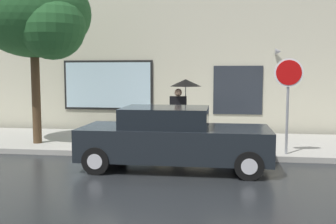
{
  "coord_description": "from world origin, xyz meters",
  "views": [
    {
      "loc": [
        2.36,
        -9.15,
        2.3
      ],
      "look_at": [
        0.84,
        1.8,
        1.2
      ],
      "focal_mm": 40.99,
      "sensor_mm": 36.0,
      "label": 1
    }
  ],
  "objects_px": {
    "pedestrian_with_umbrella": "(183,93)",
    "stop_sign": "(288,87)",
    "parked_car": "(173,138)",
    "street_tree": "(37,17)",
    "fire_hydrant": "(120,135)"
  },
  "relations": [
    {
      "from": "stop_sign",
      "to": "fire_hydrant",
      "type": "bearing_deg",
      "value": 175.56
    },
    {
      "from": "pedestrian_with_umbrella",
      "to": "stop_sign",
      "type": "height_order",
      "value": "stop_sign"
    },
    {
      "from": "fire_hydrant",
      "to": "pedestrian_with_umbrella",
      "type": "bearing_deg",
      "value": 23.6
    },
    {
      "from": "fire_hydrant",
      "to": "street_tree",
      "type": "xyz_separation_m",
      "value": [
        -2.59,
        0.22,
        3.51
      ]
    },
    {
      "from": "parked_car",
      "to": "pedestrian_with_umbrella",
      "type": "relative_size",
      "value": 2.28
    },
    {
      "from": "pedestrian_with_umbrella",
      "to": "street_tree",
      "type": "xyz_separation_m",
      "value": [
        -4.36,
        -0.55,
        2.29
      ]
    },
    {
      "from": "street_tree",
      "to": "stop_sign",
      "type": "bearing_deg",
      "value": -4.6
    },
    {
      "from": "parked_car",
      "to": "pedestrian_with_umbrella",
      "type": "xyz_separation_m",
      "value": [
        -0.01,
        2.48,
        0.98
      ]
    },
    {
      "from": "fire_hydrant",
      "to": "pedestrian_with_umbrella",
      "type": "height_order",
      "value": "pedestrian_with_umbrella"
    },
    {
      "from": "fire_hydrant",
      "to": "street_tree",
      "type": "bearing_deg",
      "value": 175.1
    },
    {
      "from": "parked_car",
      "to": "street_tree",
      "type": "relative_size",
      "value": 0.86
    },
    {
      "from": "parked_car",
      "to": "street_tree",
      "type": "xyz_separation_m",
      "value": [
        -4.36,
        1.93,
        3.27
      ]
    },
    {
      "from": "parked_car",
      "to": "fire_hydrant",
      "type": "xyz_separation_m",
      "value": [
        -1.78,
        1.71,
        -0.24
      ]
    },
    {
      "from": "pedestrian_with_umbrella",
      "to": "stop_sign",
      "type": "xyz_separation_m",
      "value": [
        2.91,
        -1.14,
        0.25
      ]
    },
    {
      "from": "fire_hydrant",
      "to": "pedestrian_with_umbrella",
      "type": "distance_m",
      "value": 2.28
    }
  ]
}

